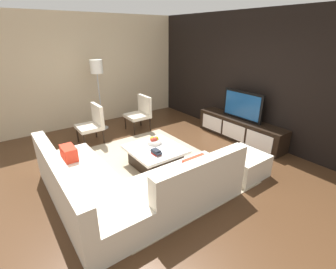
{
  "coord_description": "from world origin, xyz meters",
  "views": [
    {
      "loc": [
        3.29,
        -2.09,
        2.33
      ],
      "look_at": [
        -0.2,
        0.47,
        0.52
      ],
      "focal_mm": 26.09,
      "sensor_mm": 36.0,
      "label": 1
    }
  ],
  "objects_px": {
    "television": "(242,105)",
    "accent_chair_near": "(93,122)",
    "floor_lamp": "(97,72)",
    "sectional_couch": "(125,186)",
    "coffee_table": "(155,157)",
    "ottoman": "(243,164)",
    "fruit_bowl": "(154,141)",
    "media_console": "(240,129)",
    "accent_chair_far": "(140,111)",
    "book_stack": "(156,152)"
  },
  "relations": [
    {
      "from": "television",
      "to": "accent_chair_near",
      "type": "xyz_separation_m",
      "value": [
        -1.86,
        -2.8,
        -0.33
      ]
    },
    {
      "from": "television",
      "to": "floor_lamp",
      "type": "bearing_deg",
      "value": -138.04
    },
    {
      "from": "sectional_couch",
      "to": "floor_lamp",
      "type": "bearing_deg",
      "value": 163.44
    },
    {
      "from": "coffee_table",
      "to": "ottoman",
      "type": "relative_size",
      "value": 1.39
    },
    {
      "from": "floor_lamp",
      "to": "fruit_bowl",
      "type": "distance_m",
      "value": 2.52
    },
    {
      "from": "media_console",
      "to": "ottoman",
      "type": "relative_size",
      "value": 3.14
    },
    {
      "from": "sectional_couch",
      "to": "accent_chair_near",
      "type": "xyz_separation_m",
      "value": [
        -2.39,
        0.44,
        0.21
      ]
    },
    {
      "from": "fruit_bowl",
      "to": "accent_chair_far",
      "type": "distance_m",
      "value": 1.78
    },
    {
      "from": "media_console",
      "to": "coffee_table",
      "type": "height_order",
      "value": "media_console"
    },
    {
      "from": "fruit_bowl",
      "to": "floor_lamp",
      "type": "bearing_deg",
      "value": -176.96
    },
    {
      "from": "coffee_table",
      "to": "accent_chair_far",
      "type": "bearing_deg",
      "value": 157.37
    },
    {
      "from": "accent_chair_far",
      "to": "book_stack",
      "type": "relative_size",
      "value": 4.05
    },
    {
      "from": "floor_lamp",
      "to": "accent_chair_far",
      "type": "relative_size",
      "value": 2.01
    },
    {
      "from": "coffee_table",
      "to": "accent_chair_far",
      "type": "relative_size",
      "value": 1.12
    },
    {
      "from": "sectional_couch",
      "to": "floor_lamp",
      "type": "distance_m",
      "value": 3.45
    },
    {
      "from": "television",
      "to": "book_stack",
      "type": "height_order",
      "value": "television"
    },
    {
      "from": "floor_lamp",
      "to": "accent_chair_far",
      "type": "distance_m",
      "value": 1.41
    },
    {
      "from": "media_console",
      "to": "floor_lamp",
      "type": "distance_m",
      "value": 3.67
    },
    {
      "from": "sectional_couch",
      "to": "book_stack",
      "type": "bearing_deg",
      "value": 116.4
    },
    {
      "from": "accent_chair_near",
      "to": "fruit_bowl",
      "type": "bearing_deg",
      "value": 13.24
    },
    {
      "from": "media_console",
      "to": "fruit_bowl",
      "type": "bearing_deg",
      "value": -97.26
    },
    {
      "from": "media_console",
      "to": "sectional_couch",
      "type": "relative_size",
      "value": 0.9
    },
    {
      "from": "floor_lamp",
      "to": "ottoman",
      "type": "bearing_deg",
      "value": 17.02
    },
    {
      "from": "book_stack",
      "to": "fruit_bowl",
      "type": "bearing_deg",
      "value": 150.96
    },
    {
      "from": "television",
      "to": "sectional_couch",
      "type": "distance_m",
      "value": 3.33
    },
    {
      "from": "floor_lamp",
      "to": "accent_chair_far",
      "type": "bearing_deg",
      "value": 50.25
    },
    {
      "from": "floor_lamp",
      "to": "book_stack",
      "type": "bearing_deg",
      "value": -2.1
    },
    {
      "from": "accent_chair_near",
      "to": "coffee_table",
      "type": "bearing_deg",
      "value": 8.3
    },
    {
      "from": "accent_chair_far",
      "to": "accent_chair_near",
      "type": "bearing_deg",
      "value": -87.15
    },
    {
      "from": "fruit_bowl",
      "to": "media_console",
      "type": "bearing_deg",
      "value": 82.74
    },
    {
      "from": "floor_lamp",
      "to": "fruit_bowl",
      "type": "bearing_deg",
      "value": 3.04
    },
    {
      "from": "sectional_couch",
      "to": "fruit_bowl",
      "type": "bearing_deg",
      "value": 127.66
    },
    {
      "from": "accent_chair_near",
      "to": "sectional_couch",
      "type": "bearing_deg",
      "value": -18.19
    },
    {
      "from": "floor_lamp",
      "to": "ottoman",
      "type": "distance_m",
      "value": 3.99
    },
    {
      "from": "accent_chair_far",
      "to": "floor_lamp",
      "type": "bearing_deg",
      "value": -129.96
    },
    {
      "from": "accent_chair_near",
      "to": "ottoman",
      "type": "distance_m",
      "value": 3.32
    },
    {
      "from": "media_console",
      "to": "floor_lamp",
      "type": "bearing_deg",
      "value": -138.04
    },
    {
      "from": "accent_chair_far",
      "to": "sectional_couch",
      "type": "bearing_deg",
      "value": -35.04
    },
    {
      "from": "television",
      "to": "ottoman",
      "type": "relative_size",
      "value": 1.47
    },
    {
      "from": "fruit_bowl",
      "to": "accent_chair_near",
      "type": "bearing_deg",
      "value": -159.03
    },
    {
      "from": "media_console",
      "to": "accent_chair_far",
      "type": "relative_size",
      "value": 2.53
    },
    {
      "from": "media_console",
      "to": "television",
      "type": "bearing_deg",
      "value": 90.0
    },
    {
      "from": "media_console",
      "to": "fruit_bowl",
      "type": "relative_size",
      "value": 7.85
    },
    {
      "from": "ottoman",
      "to": "fruit_bowl",
      "type": "distance_m",
      "value": 1.67
    },
    {
      "from": "floor_lamp",
      "to": "accent_chair_far",
      "type": "xyz_separation_m",
      "value": [
        0.65,
        0.78,
        -0.97
      ]
    },
    {
      "from": "coffee_table",
      "to": "fruit_bowl",
      "type": "distance_m",
      "value": 0.31
    },
    {
      "from": "television",
      "to": "coffee_table",
      "type": "relative_size",
      "value": 1.06
    },
    {
      "from": "television",
      "to": "accent_chair_near",
      "type": "distance_m",
      "value": 3.38
    },
    {
      "from": "media_console",
      "to": "accent_chair_far",
      "type": "distance_m",
      "value": 2.47
    },
    {
      "from": "coffee_table",
      "to": "accent_chair_far",
      "type": "xyz_separation_m",
      "value": [
        -1.83,
        0.76,
        0.29
      ]
    }
  ]
}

